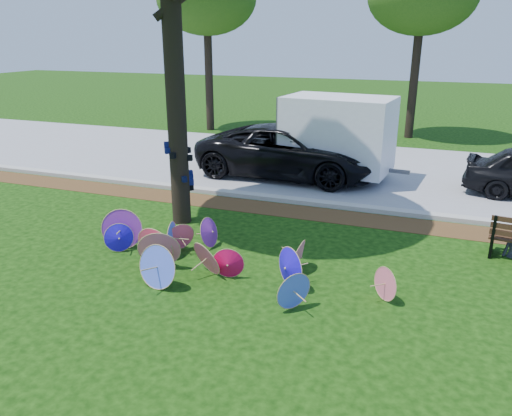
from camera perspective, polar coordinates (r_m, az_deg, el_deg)
The scene contains 7 objects.
ground at distance 9.12m, azimuth -7.37°, elevation -8.91°, with size 90.00×90.00×0.00m, color black.
mulch_strip at distance 12.93m, azimuth 1.72°, elevation -0.07°, with size 90.00×1.00×0.01m, color #472D16.
curb at distance 13.55m, azimuth 2.66°, elevation 1.07°, with size 90.00×0.30×0.12m, color #B7B5AD.
street at distance 17.41m, azimuth 6.79°, elevation 4.89°, with size 90.00×8.00×0.01m, color gray.
parasol_pile at distance 9.65m, azimuth -6.99°, elevation -4.80°, with size 6.18×2.49×0.88m.
black_van at distance 15.79m, azimuth 3.79°, elevation 6.46°, with size 2.64×5.73×1.59m, color black.
cargo_trailer at distance 15.59m, azimuth 9.36°, elevation 8.38°, with size 3.18×2.01×2.82m, color white.
Camera 1 is at (3.82, -7.09, 4.28)m, focal length 35.00 mm.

